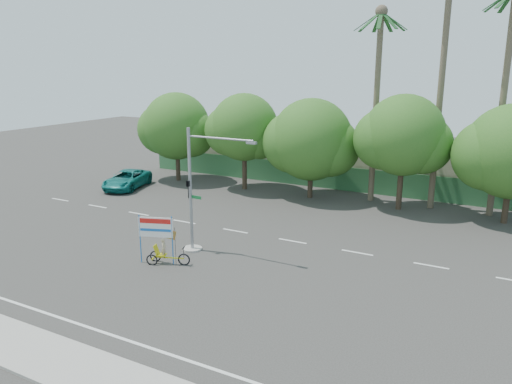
% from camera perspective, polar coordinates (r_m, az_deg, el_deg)
% --- Properties ---
extents(ground, '(120.00, 120.00, 0.00)m').
position_cam_1_polar(ground, '(24.70, -7.94, -10.42)').
color(ground, '#33302D').
rests_on(ground, ground).
extents(sidewalk_near, '(50.00, 2.40, 0.12)m').
position_cam_1_polar(sidewalk_near, '(19.89, -21.41, -17.68)').
color(sidewalk_near, gray).
rests_on(sidewalk_near, ground).
extents(fence, '(38.00, 0.08, 2.00)m').
position_cam_1_polar(fence, '(42.71, 9.23, 1.59)').
color(fence, '#336B3D').
rests_on(fence, ground).
extents(building_left, '(12.00, 8.00, 4.00)m').
position_cam_1_polar(building_left, '(50.52, 0.21, 4.89)').
color(building_left, beige).
rests_on(building_left, ground).
extents(building_right, '(14.00, 8.00, 3.60)m').
position_cam_1_polar(building_right, '(45.09, 20.84, 2.54)').
color(building_right, beige).
rests_on(building_right, ground).
extents(tree_far_left, '(7.14, 6.00, 7.96)m').
position_cam_1_polar(tree_far_left, '(45.62, -9.12, 7.20)').
color(tree_far_left, '#473828').
rests_on(tree_far_left, ground).
extents(tree_left, '(6.66, 5.60, 8.07)m').
position_cam_1_polar(tree_left, '(41.73, -1.40, 7.14)').
color(tree_left, '#473828').
rests_on(tree_left, ground).
extents(tree_center, '(7.62, 6.40, 7.85)m').
position_cam_1_polar(tree_center, '(39.21, 6.27, 5.72)').
color(tree_center, '#473828').
rests_on(tree_center, ground).
extents(tree_right, '(6.90, 5.80, 8.36)m').
position_cam_1_polar(tree_right, '(37.08, 16.43, 5.93)').
color(tree_right, '#473828').
rests_on(tree_right, ground).
extents(tree_far_right, '(7.38, 6.20, 7.94)m').
position_cam_1_polar(tree_far_right, '(36.39, 27.18, 3.83)').
color(tree_far_right, '#473828').
rests_on(tree_far_right, ground).
extents(palm_tall, '(3.73, 3.79, 17.45)m').
position_cam_1_polar(palm_tall, '(37.85, 20.61, 13.73)').
color(palm_tall, '#70604C').
rests_on(palm_tall, ground).
extents(palm_mid, '(3.73, 3.79, 15.45)m').
position_cam_1_polar(palm_mid, '(37.49, 26.62, 11.51)').
color(palm_mid, '#70604C').
rests_on(palm_mid, ground).
extents(palm_short, '(3.73, 3.79, 14.45)m').
position_cam_1_polar(palm_short, '(38.78, 13.69, 11.84)').
color(palm_short, '#70604C').
rests_on(palm_short, ground).
extents(traffic_signal, '(4.72, 1.10, 7.00)m').
position_cam_1_polar(traffic_signal, '(27.95, -6.99, -1.05)').
color(traffic_signal, gray).
rests_on(traffic_signal, ground).
extents(trike_billboard, '(2.61, 1.18, 2.70)m').
position_cam_1_polar(trike_billboard, '(26.95, -10.78, -5.89)').
color(trike_billboard, black).
rests_on(trike_billboard, ground).
extents(pickup_truck, '(3.90, 5.96, 1.52)m').
position_cam_1_polar(pickup_truck, '(44.12, -14.53, 1.40)').
color(pickup_truck, '#0F6F68').
rests_on(pickup_truck, ground).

